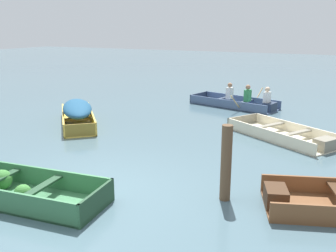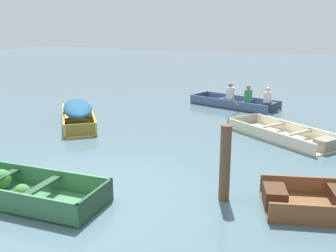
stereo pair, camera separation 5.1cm
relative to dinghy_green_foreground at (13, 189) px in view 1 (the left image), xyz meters
name	(u,v)px [view 1 (the left image)]	position (x,y,z in m)	size (l,w,h in m)	color
ground_plane	(93,193)	(1.19, 0.80, -0.16)	(80.00, 80.00, 0.00)	#47606B
dinghy_green_foreground	(13,189)	(0.00, 0.00, 0.00)	(3.30, 1.46, 0.42)	#387047
skiff_cream_mid_moored	(286,135)	(3.75, 5.98, -0.05)	(3.31, 2.65, 0.33)	beige
skiff_yellow_far_moored	(77,111)	(-2.43, 4.68, 0.26)	(2.75, 2.88, 0.73)	#E5BC47
rowboat_slate_blue_with_crew	(239,102)	(1.39, 9.50, 0.04)	(3.54, 2.37, 0.91)	#475B7F
mooring_post	(226,163)	(3.45, 1.65, 0.53)	(0.19, 0.19, 1.38)	brown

